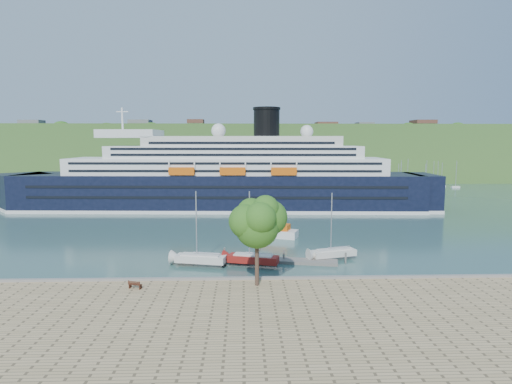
{
  "coord_description": "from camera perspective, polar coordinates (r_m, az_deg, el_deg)",
  "views": [
    {
      "loc": [
        -0.02,
        -48.88,
        17.19
      ],
      "look_at": [
        2.37,
        30.0,
        7.76
      ],
      "focal_mm": 30.0,
      "sensor_mm": 36.0,
      "label": 1
    }
  ],
  "objects": [
    {
      "name": "park_bench",
      "position": [
        49.99,
        -15.8,
        -11.74
      ],
      "size": [
        1.68,
        1.09,
        1.0
      ],
      "primitive_type": null,
      "rotation": [
        0.0,
        0.0,
        -0.32
      ],
      "color": "#4F2416",
      "rests_on": "promenade"
    },
    {
      "name": "cruise_ship",
      "position": [
        107.75,
        -4.98,
        4.44
      ],
      "size": [
        114.31,
        21.77,
        25.53
      ],
      "primitive_type": null,
      "rotation": [
        0.0,
        0.0,
        -0.05
      ],
      "color": "black",
      "rests_on": "ground"
    },
    {
      "name": "far_hillside",
      "position": [
        193.95,
        -1.74,
        5.28
      ],
      "size": [
        400.0,
        50.0,
        24.0
      ],
      "primitive_type": "cube",
      "color": "#315F26",
      "rests_on": "ground"
    },
    {
      "name": "sailboat_white_far",
      "position": [
        63.07,
        10.41,
        -4.73
      ],
      "size": [
        7.53,
        3.95,
        9.37
      ],
      "primitive_type": null,
      "rotation": [
        0.0,
        0.0,
        0.28
      ],
      "color": "silver",
      "rests_on": "ground"
    },
    {
      "name": "sailboat_red",
      "position": [
        58.67,
        -0.37,
        -5.21
      ],
      "size": [
        7.99,
        4.17,
        9.94
      ],
      "primitive_type": null,
      "rotation": [
        0.0,
        0.0,
        -0.28
      ],
      "color": "maroon",
      "rests_on": "ground"
    },
    {
      "name": "floating_pontoon",
      "position": [
        62.18,
        1.71,
        -9.03
      ],
      "size": [
        19.57,
        6.11,
        0.43
      ],
      "primitive_type": null,
      "rotation": [
        0.0,
        0.0,
        -0.2
      ],
      "color": "slate",
      "rests_on": "ground"
    },
    {
      "name": "ground",
      "position": [
        51.81,
        -1.66,
        -12.56
      ],
      "size": [
        400.0,
        400.0,
        0.0
      ],
      "primitive_type": "plane",
      "color": "#305552",
      "rests_on": "ground"
    },
    {
      "name": "sailboat_white_near",
      "position": [
        59.26,
        -7.45,
        -5.14
      ],
      "size": [
        7.98,
        3.76,
        9.95
      ],
      "primitive_type": null,
      "rotation": [
        0.0,
        0.0,
        -0.22
      ],
      "color": "silver",
      "rests_on": "ground"
    },
    {
      "name": "quay_coping",
      "position": [
        51.25,
        -1.66,
        -11.42
      ],
      "size": [
        220.0,
        0.5,
        0.3
      ],
      "primitive_type": "cube",
      "color": "slate",
      "rests_on": "promenade"
    },
    {
      "name": "tender_launch",
      "position": [
        77.35,
        2.38,
        -5.13
      ],
      "size": [
        9.09,
        5.82,
        2.38
      ],
      "primitive_type": null,
      "rotation": [
        0.0,
        0.0,
        -0.36
      ],
      "color": "#D7580C",
      "rests_on": "ground"
    },
    {
      "name": "promenade_tree",
      "position": [
        47.91,
        0.13,
        -6.03
      ],
      "size": [
        6.69,
        6.69,
        11.08
      ],
      "primitive_type": null,
      "color": "#2C631A",
      "rests_on": "promenade"
    }
  ]
}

